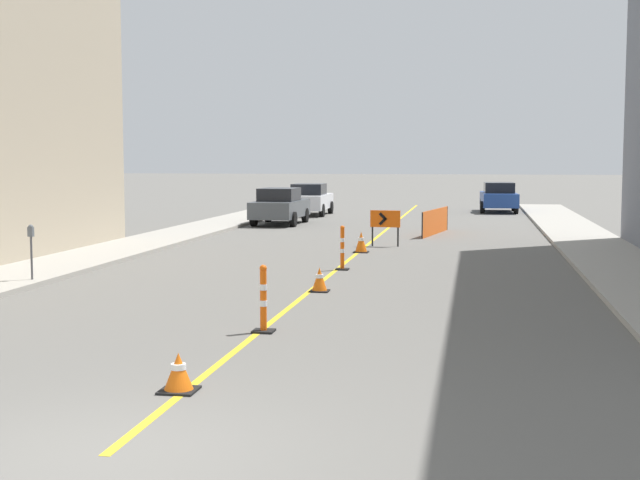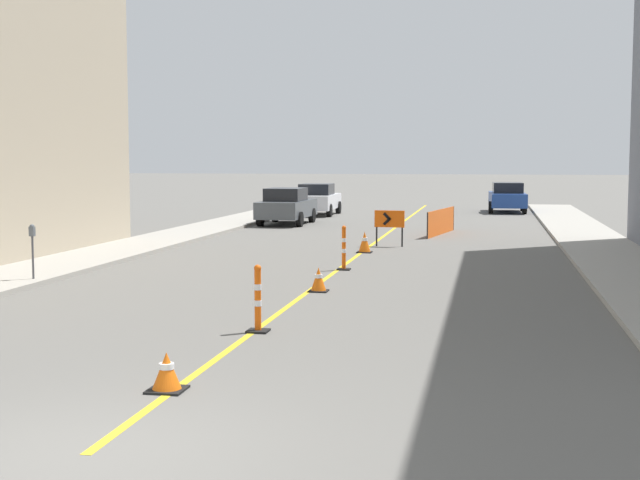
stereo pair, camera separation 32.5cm
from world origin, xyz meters
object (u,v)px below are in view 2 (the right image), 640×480
traffic_cone_third (365,242)px  arrow_barricade_primary (389,221)px  parked_car_curb_near (287,206)px  parked_car_curb_mid (317,199)px  parked_car_curb_far (507,197)px  delineator_post_rear (344,251)px  parking_meter_near_curb (32,240)px  delineator_post_front (258,303)px  traffic_cone_second (319,280)px  traffic_cone_nearest (167,372)px

traffic_cone_third → arrow_barricade_primary: arrow_barricade_primary is taller
parked_car_curb_near → parked_car_curb_mid: same height
parked_car_curb_near → parked_car_curb_far: (9.62, 10.55, 0.00)m
traffic_cone_third → parked_car_curb_far: (4.66, 21.44, 0.48)m
delineator_post_rear → parking_meter_near_curb: parking_meter_near_curb is taller
delineator_post_front → delineator_post_rear: 8.42m
traffic_cone_second → parked_car_curb_near: (-5.08, 19.00, 0.54)m
arrow_barricade_primary → delineator_post_rear: bearing=-90.3°
delineator_post_front → parking_meter_near_curb: parking_meter_near_curb is taller
arrow_barricade_primary → parking_meter_near_curb: 12.43m
delineator_post_front → delineator_post_rear: (0.07, 8.42, 0.01)m
parking_meter_near_curb → parked_car_curb_far: bearing=69.3°
delineator_post_front → delineator_post_rear: size_ratio=0.98×
parked_car_curb_far → traffic_cone_third: bearing=-104.7°
traffic_cone_nearest → delineator_post_rear: size_ratio=0.42×
arrow_barricade_primary → parking_meter_near_curb: (-7.08, -10.22, 0.17)m
traffic_cone_third → parking_meter_near_curb: size_ratio=0.51×
arrow_barricade_primary → parked_car_curb_far: size_ratio=0.27×
traffic_cone_third → arrow_barricade_primary: (0.53, 2.02, 0.53)m
parking_meter_near_curb → traffic_cone_third: bearing=51.4°
arrow_barricade_primary → parked_car_curb_mid: (-5.38, 15.31, -0.04)m
traffic_cone_second → parking_meter_near_curb: 6.71m
traffic_cone_nearest → arrow_barricade_primary: size_ratio=0.42×
delineator_post_rear → parked_car_curb_near: parked_car_curb_near is taller
delineator_post_front → parked_car_curb_mid: size_ratio=0.26×
parked_car_curb_mid → delineator_post_front: bearing=-81.6°
arrow_barricade_primary → traffic_cone_nearest: bearing=-88.1°
delineator_post_front → traffic_cone_nearest: bearing=-92.3°
traffic_cone_third → parked_car_curb_mid: (-4.85, 17.33, 0.48)m
traffic_cone_second → arrow_barricade_primary: size_ratio=0.45×
traffic_cone_nearest → parked_car_curb_far: (4.83, 38.02, 0.56)m
traffic_cone_nearest → parked_car_curb_far: 38.33m
arrow_barricade_primary → traffic_cone_second: bearing=-88.3°
delineator_post_front → parking_meter_near_curb: 7.96m
traffic_cone_third → parked_car_curb_near: size_ratio=0.15×
delineator_post_front → parking_meter_near_curb: (-6.53, 4.52, 0.53)m
traffic_cone_second → delineator_post_front: (-0.14, -4.60, 0.23)m
parked_car_curb_near → arrow_barricade_primary: bearing=-57.0°
traffic_cone_second → traffic_cone_nearest: bearing=-92.0°
arrow_barricade_primary → parked_car_curb_far: bearing=82.1°
arrow_barricade_primary → delineator_post_front: bearing=-88.1°
traffic_cone_third → delineator_post_rear: 4.30m
delineator_post_front → arrow_barricade_primary: bearing=87.9°
traffic_cone_second → arrow_barricade_primary: (0.41, 10.13, 0.58)m
parked_car_curb_far → traffic_cone_nearest: bearing=-99.7°
parked_car_curb_mid → traffic_cone_second: bearing=-79.7°
traffic_cone_third → parked_car_curb_far: parked_car_curb_far is taller
delineator_post_rear → delineator_post_front: bearing=-90.5°
parked_car_curb_near → parked_car_curb_far: bearing=48.9°
traffic_cone_second → traffic_cone_third: bearing=90.9°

